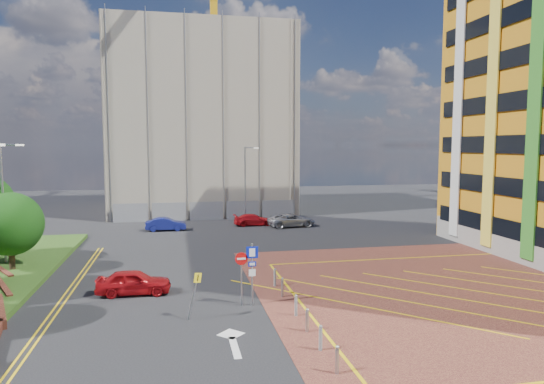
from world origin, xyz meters
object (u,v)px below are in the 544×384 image
object	(u,v)px
tree_c	(10,224)
lamp_left_far	(4,198)
car_blue_back	(166,224)
warning_sign	(195,290)
sign_cluster	(248,268)
car_silver_back	(292,220)
car_red_back	(253,220)
car_red_left	(134,282)
lamp_back	(246,181)

from	to	relation	value
tree_c	lamp_left_far	world-z (taller)	lamp_left_far
tree_c	car_blue_back	distance (m)	17.04
lamp_left_far	warning_sign	xyz separation A→B (m)	(11.98, -12.52, -3.23)
sign_cluster	lamp_left_far	bearing A→B (deg)	143.18
lamp_left_far	car_silver_back	xyz separation A→B (m)	(22.52, 11.93, -4.00)
tree_c	car_red_back	size ratio (longest dim) A/B	1.22
car_red_left	car_silver_back	size ratio (longest dim) A/B	0.84
car_silver_back	lamp_left_far	bearing A→B (deg)	110.59
tree_c	car_red_left	distance (m)	10.19
lamp_left_far	car_blue_back	xyz separation A→B (m)	(10.20, 12.06, -4.03)
lamp_back	warning_sign	xyz separation A→B (m)	(-6.52, -28.52, -2.93)
sign_cluster	car_blue_back	size ratio (longest dim) A/B	0.84
lamp_left_far	car_red_left	distance (m)	12.51
lamp_left_far	lamp_back	distance (m)	24.46
car_red_left	car_red_back	distance (m)	23.58
tree_c	car_red_back	world-z (taller)	tree_c
lamp_left_far	warning_sign	distance (m)	17.63
sign_cluster	warning_sign	world-z (taller)	sign_cluster
car_blue_back	lamp_back	bearing A→B (deg)	-62.98
warning_sign	car_silver_back	world-z (taller)	warning_sign
car_red_left	sign_cluster	bearing A→B (deg)	-116.02
lamp_left_far	car_red_back	distance (m)	23.53
car_silver_back	car_red_left	bearing A→B (deg)	138.07
sign_cluster	car_red_left	size ratio (longest dim) A/B	0.80
tree_c	lamp_left_far	xyz separation A→B (m)	(-0.92, 2.00, 1.47)
lamp_back	car_blue_back	distance (m)	9.92
car_red_left	car_red_back	world-z (taller)	car_red_left
lamp_left_far	car_red_left	world-z (taller)	lamp_left_far
lamp_left_far	car_red_left	size ratio (longest dim) A/B	2.01
tree_c	lamp_back	size ratio (longest dim) A/B	0.61
tree_c	lamp_back	distance (m)	25.19
tree_c	car_blue_back	bearing A→B (deg)	56.59
lamp_left_far	lamp_back	size ratio (longest dim) A/B	1.00
lamp_left_far	warning_sign	size ratio (longest dim) A/B	3.55
car_red_back	car_silver_back	bearing A→B (deg)	-113.78
car_blue_back	car_red_back	size ratio (longest dim) A/B	0.95
tree_c	car_red_back	bearing A→B (deg)	40.66
lamp_back	car_blue_back	bearing A→B (deg)	-154.63
car_red_left	warning_sign	bearing A→B (deg)	-143.87
lamp_back	car_red_back	xyz separation A→B (m)	(0.38, -2.57, -3.78)
car_red_left	car_red_back	xyz separation A→B (m)	(10.04, 21.33, -0.10)
car_blue_back	car_silver_back	xyz separation A→B (m)	(12.32, -0.13, 0.03)
warning_sign	car_blue_back	world-z (taller)	warning_sign
car_silver_back	tree_c	bearing A→B (deg)	115.49
warning_sign	car_blue_back	xyz separation A→B (m)	(-1.78, 24.58, -0.80)
warning_sign	car_red_back	world-z (taller)	warning_sign
lamp_left_far	lamp_back	bearing A→B (deg)	40.86
tree_c	car_silver_back	bearing A→B (deg)	32.83
lamp_back	car_red_left	world-z (taller)	lamp_back
lamp_left_far	car_blue_back	size ratio (longest dim) A/B	2.10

